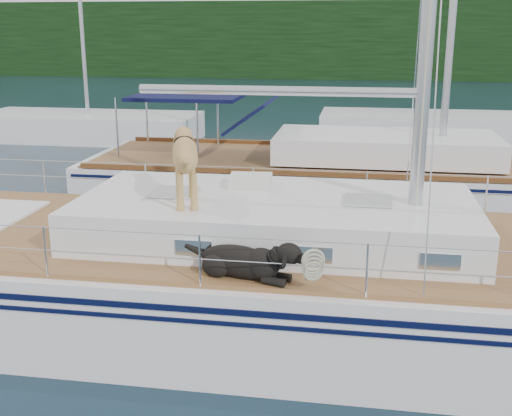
# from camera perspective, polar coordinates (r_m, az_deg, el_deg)

# --- Properties ---
(ground) EXTENTS (120.00, 120.00, 0.00)m
(ground) POSITION_cam_1_polar(r_m,az_deg,el_deg) (9.25, -3.31, -9.78)
(ground) COLOR black
(ground) RESTS_ON ground
(tree_line) EXTENTS (90.00, 3.00, 6.00)m
(tree_line) POSITION_cam_1_polar(r_m,az_deg,el_deg) (53.17, 7.59, 14.57)
(tree_line) COLOR black
(tree_line) RESTS_ON ground
(shore_bank) EXTENTS (92.00, 1.00, 1.20)m
(shore_bank) POSITION_cam_1_polar(r_m,az_deg,el_deg) (54.47, 7.54, 12.07)
(shore_bank) COLOR #595147
(shore_bank) RESTS_ON ground
(main_sailboat) EXTENTS (12.00, 3.80, 14.01)m
(main_sailboat) POSITION_cam_1_polar(r_m,az_deg,el_deg) (8.95, -2.82, -5.93)
(main_sailboat) COLOR white
(main_sailboat) RESTS_ON ground
(neighbor_sailboat) EXTENTS (11.00, 3.50, 13.30)m
(neighbor_sailboat) POSITION_cam_1_polar(r_m,az_deg,el_deg) (14.62, 7.01, 2.36)
(neighbor_sailboat) COLOR white
(neighbor_sailboat) RESTS_ON ground
(bg_boat_west) EXTENTS (8.00, 3.00, 11.65)m
(bg_boat_west) POSITION_cam_1_polar(r_m,az_deg,el_deg) (24.49, -14.63, 6.95)
(bg_boat_west) COLOR white
(bg_boat_west) RESTS_ON ground
(bg_boat_center) EXTENTS (7.20, 3.00, 11.65)m
(bg_boat_center) POSITION_cam_1_polar(r_m,az_deg,el_deg) (24.48, 14.35, 6.98)
(bg_boat_center) COLOR white
(bg_boat_center) RESTS_ON ground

